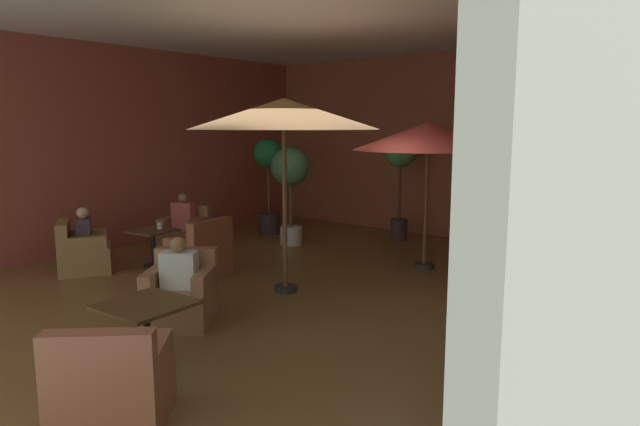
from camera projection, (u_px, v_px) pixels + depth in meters
ground_plane at (298, 293)px, 7.67m from camera, size 9.18×9.81×0.02m
wall_back_brick at (455, 146)px, 11.14m from camera, size 9.18×0.08×3.74m
wall_left_accent at (110, 148)px, 10.16m from camera, size 0.08×9.81×3.74m
ceiling_slab at (296, 8)px, 7.07m from camera, size 9.18×9.81×0.06m
cafe_table_front_left at (153, 239)px, 9.04m from camera, size 0.69×0.69×0.60m
armchair_front_left_north at (185, 235)px, 10.09m from camera, size 0.98×0.98×0.83m
armchair_front_left_east at (82, 253)px, 8.70m from camera, size 1.03×1.03×0.82m
armchair_front_left_south at (200, 255)px, 8.47m from camera, size 0.78×0.86×0.89m
cafe_table_front_right at (146, 316)px, 5.33m from camera, size 0.82×0.82×0.60m
armchair_front_right_north at (181, 296)px, 6.47m from camera, size 1.06×1.07×0.84m
armchair_front_right_east at (112, 386)px, 4.24m from camera, size 1.11×1.11×0.84m
patio_umbrella_tall_red at (428, 137)px, 8.66m from camera, size 2.36×2.36×2.34m
patio_umbrella_center_beige at (284, 115)px, 7.34m from camera, size 2.56×2.56×2.65m
potted_tree_left_corner at (290, 176)px, 10.57m from camera, size 0.74×0.74×1.88m
potted_tree_mid_left at (400, 167)px, 10.97m from camera, size 0.61×0.61×2.07m
potted_tree_mid_right at (269, 174)px, 11.66m from camera, size 0.61×0.61×2.02m
patron_blue_shirt at (84, 229)px, 8.65m from camera, size 0.41×0.37×0.61m
patron_by_window at (184, 214)px, 9.99m from camera, size 0.44×0.35×0.67m
patron_with_friend at (179, 267)px, 6.37m from camera, size 0.47×0.44×0.60m
iced_drink_cup at (160, 226)px, 9.10m from camera, size 0.08×0.08×0.11m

